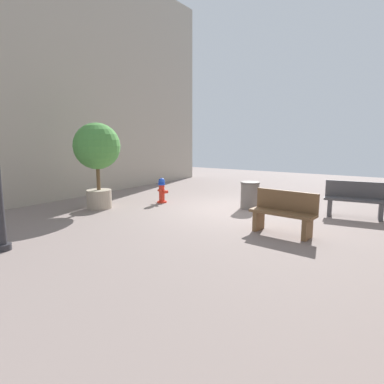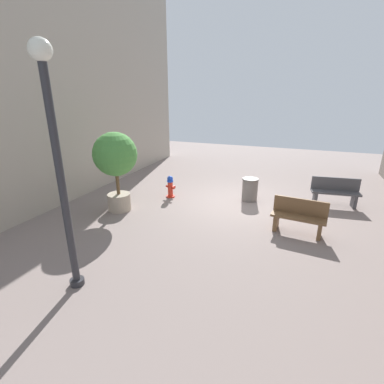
% 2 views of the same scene
% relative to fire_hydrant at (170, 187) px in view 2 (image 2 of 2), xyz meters
% --- Properties ---
extents(ground_plane, '(23.40, 23.40, 0.00)m').
position_rel_fire_hydrant_xyz_m(ground_plane, '(-2.40, -0.27, -0.41)').
color(ground_plane, gray).
extents(building_facade_right, '(0.70, 18.00, 8.52)m').
position_rel_fire_hydrant_xyz_m(building_facade_right, '(3.50, 2.43, 3.85)').
color(building_facade_right, '#B2A899').
rests_on(building_facade_right, ground_plane).
extents(fire_hydrant, '(0.41, 0.38, 0.81)m').
position_rel_fire_hydrant_xyz_m(fire_hydrant, '(0.00, 0.00, 0.00)').
color(fire_hydrant, red).
rests_on(fire_hydrant, ground_plane).
extents(bench_near, '(1.57, 0.62, 0.95)m').
position_rel_fire_hydrant_xyz_m(bench_near, '(-5.56, -1.29, 0.08)').
color(bench_near, '#4C4C51').
rests_on(bench_near, ground_plane).
extents(bench_far, '(1.46, 0.60, 0.95)m').
position_rel_fire_hydrant_xyz_m(bench_far, '(-4.47, 1.32, 0.08)').
color(bench_far, brown).
rests_on(bench_far, ground_plane).
extents(planter_tree, '(1.36, 1.36, 2.54)m').
position_rel_fire_hydrant_xyz_m(planter_tree, '(1.03, 1.73, 1.29)').
color(planter_tree, tan).
rests_on(planter_tree, ground_plane).
extents(street_lamp, '(0.36, 0.36, 4.44)m').
position_rel_fire_hydrant_xyz_m(street_lamp, '(-0.43, 5.30, 2.31)').
color(street_lamp, '#2D2D33').
rests_on(street_lamp, ground_plane).
extents(trash_bin, '(0.57, 0.57, 0.81)m').
position_rel_fire_hydrant_xyz_m(trash_bin, '(-2.79, -0.72, 0.00)').
color(trash_bin, slate).
rests_on(trash_bin, ground_plane).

